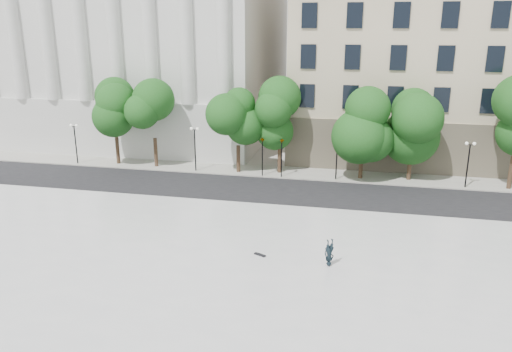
{
  "coord_description": "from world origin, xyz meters",
  "views": [
    {
      "loc": [
        9.16,
        -21.05,
        13.51
      ],
      "look_at": [
        2.5,
        10.0,
        3.85
      ],
      "focal_mm": 35.0,
      "sensor_mm": 36.0,
      "label": 1
    }
  ],
  "objects_px": {
    "traffic_light_west": "(262,138)",
    "skateboard": "(260,255)",
    "traffic_light_east": "(282,139)",
    "person_lying": "(329,262)"
  },
  "relations": [
    {
      "from": "traffic_light_west",
      "to": "person_lying",
      "type": "distance_m",
      "value": 19.27
    },
    {
      "from": "traffic_light_west",
      "to": "traffic_light_east",
      "type": "distance_m",
      "value": 1.78
    },
    {
      "from": "skateboard",
      "to": "traffic_light_east",
      "type": "bearing_deg",
      "value": 119.34
    },
    {
      "from": "traffic_light_east",
      "to": "skateboard",
      "type": "relative_size",
      "value": 5.44
    },
    {
      "from": "person_lying",
      "to": "skateboard",
      "type": "xyz_separation_m",
      "value": [
        -4.08,
        0.46,
        -0.18
      ]
    },
    {
      "from": "traffic_light_east",
      "to": "person_lying",
      "type": "height_order",
      "value": "traffic_light_east"
    },
    {
      "from": "traffic_light_west",
      "to": "skateboard",
      "type": "height_order",
      "value": "traffic_light_west"
    },
    {
      "from": "traffic_light_west",
      "to": "traffic_light_east",
      "type": "height_order",
      "value": "traffic_light_west"
    },
    {
      "from": "traffic_light_west",
      "to": "person_lying",
      "type": "height_order",
      "value": "traffic_light_west"
    },
    {
      "from": "traffic_light_east",
      "to": "skateboard",
      "type": "xyz_separation_m",
      "value": [
        1.52,
        -17.08,
        -3.13
      ]
    }
  ]
}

